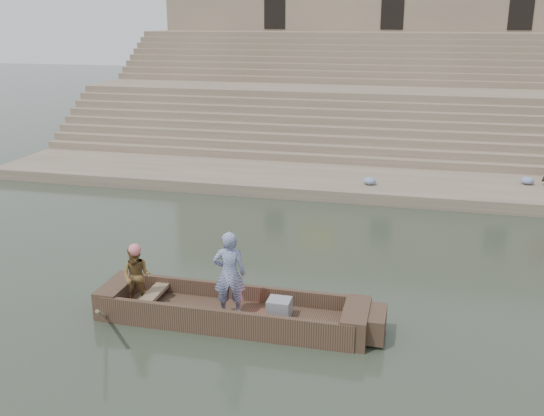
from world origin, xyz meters
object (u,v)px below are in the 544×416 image
at_px(main_rowboat, 232,317).
at_px(rowing_man, 137,276).
at_px(television, 279,308).
at_px(standing_man, 229,274).

height_order(main_rowboat, rowing_man, rowing_man).
xyz_separation_m(rowing_man, television, (3.00, 0.16, -0.45)).
height_order(main_rowboat, television, television).
bearing_deg(television, rowing_man, -176.93).
bearing_deg(rowing_man, television, -0.14).
bearing_deg(rowing_man, main_rowboat, 1.38).
xyz_separation_m(standing_man, rowing_man, (-2.01, -0.04, -0.24)).
xyz_separation_m(standing_man, television, (0.98, 0.12, -0.70)).
distance_m(main_rowboat, television, 1.04).
xyz_separation_m(main_rowboat, television, (1.00, 0.00, 0.31)).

